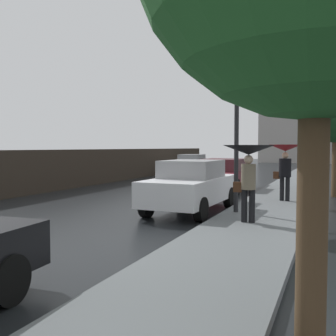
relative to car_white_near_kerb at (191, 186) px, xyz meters
name	(u,v)px	position (x,y,z in m)	size (l,w,h in m)	color
sidewalk_strip	(153,327)	(2.14, -7.31, -0.70)	(2.20, 60.00, 0.14)	slate
car_white_near_kerb	(191,186)	(0.00, 0.00, 0.00)	(1.86, 4.08, 1.51)	silver
car_silver_far_ahead	(192,164)	(-4.95, 14.39, -0.03)	(1.87, 3.92, 1.40)	#B2B5BA
car_maroon_behind_camera	(225,174)	(-0.52, 5.88, -0.05)	(1.92, 4.29, 1.39)	maroon
pedestrian_with_umbrella_near	(248,159)	(1.99, -1.69, 0.86)	(1.19, 1.19, 1.80)	black
pedestrian_with_umbrella_far	(285,157)	(2.36, 2.48, 0.81)	(1.06, 1.06, 1.83)	black
traffic_light	(237,95)	(1.40, -0.36, 2.52)	(0.26, 0.39, 4.56)	black
distant_tower	(321,87)	(2.24, 42.96, 8.69)	(13.71, 13.18, 18.92)	#9E9993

